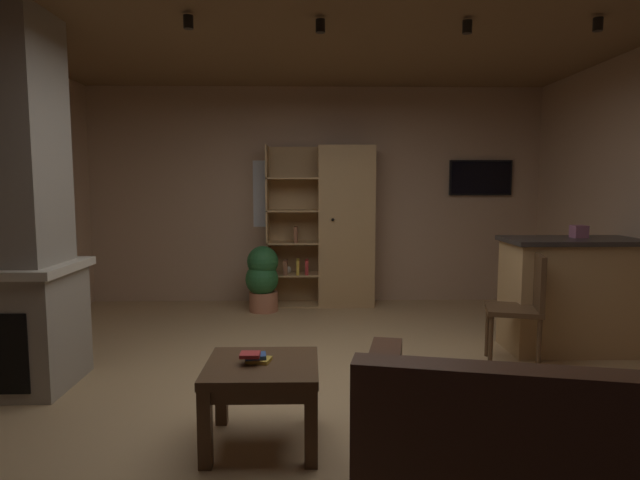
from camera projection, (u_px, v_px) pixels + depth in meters
floor at (321, 392)px, 3.80m from camera, size 5.62×5.97×0.02m
wall_back at (316, 196)px, 6.65m from camera, size 5.74×0.06×2.67m
ceiling at (321, 2)px, 3.52m from camera, size 5.62×5.97×0.02m
window_pane_back at (282, 194)px, 6.61m from camera, size 0.71×0.01×0.83m
stone_fireplace at (4, 223)px, 3.76m from camera, size 0.96×0.79×2.67m
bookshelf_cabinet at (339, 228)px, 6.43m from camera, size 1.30×0.41×1.94m
kitchen_bar_counter at (585, 294)px, 4.68m from camera, size 1.42×0.61×1.01m
tissue_box at (579, 231)px, 4.69m from camera, size 0.12×0.12×0.11m
leather_couch at (549, 469)px, 2.19m from camera, size 1.71×1.24×0.84m
coffee_table at (262, 379)px, 2.99m from camera, size 0.63×0.59×0.47m
table_book_0 at (259, 360)px, 3.00m from camera, size 0.15×0.14×0.02m
table_book_1 at (256, 356)px, 3.01m from camera, size 0.13×0.11×0.02m
table_book_2 at (250, 355)px, 2.96m from camera, size 0.11×0.10×0.02m
dining_chair at (524, 302)px, 4.28m from camera, size 0.51×0.51×0.92m
potted_floor_plant at (263, 277)px, 6.14m from camera, size 0.38×0.39×0.77m
wall_mounted_tv at (480, 178)px, 6.61m from camera, size 0.78×0.06×0.44m
track_light_spot_0 at (38, 23)px, 3.70m from camera, size 0.07×0.07×0.09m
track_light_spot_1 at (188, 22)px, 3.68m from camera, size 0.07×0.07×0.09m
track_light_spot_2 at (320, 26)px, 3.78m from camera, size 0.07×0.07×0.09m
track_light_spot_3 at (467, 27)px, 3.80m from camera, size 0.07×0.07×0.09m
track_light_spot_4 at (598, 24)px, 3.74m from camera, size 0.07×0.07×0.09m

